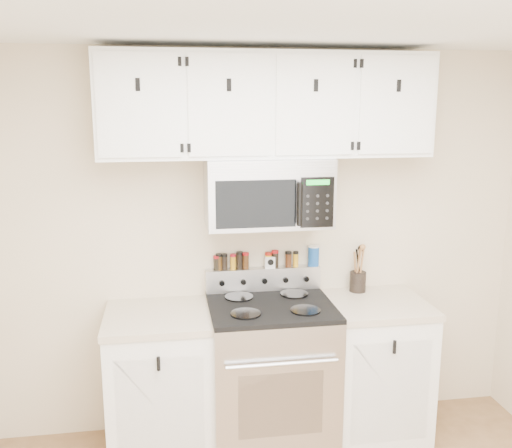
# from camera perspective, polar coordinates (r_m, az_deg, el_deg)

# --- Properties ---
(back_wall) EXTENTS (3.50, 0.01, 2.50)m
(back_wall) POSITION_cam_1_polar(r_m,az_deg,el_deg) (3.76, 0.64, -2.05)
(back_wall) COLOR beige
(back_wall) RESTS_ON floor
(range) EXTENTS (0.76, 0.65, 1.10)m
(range) POSITION_cam_1_polar(r_m,az_deg,el_deg) (3.73, 1.47, -14.70)
(range) COLOR #B7B7BA
(range) RESTS_ON floor
(base_cabinet_left) EXTENTS (0.64, 0.62, 0.92)m
(base_cabinet_left) POSITION_cam_1_polar(r_m,az_deg,el_deg) (3.71, -9.53, -15.47)
(base_cabinet_left) COLOR white
(base_cabinet_left) RESTS_ON floor
(base_cabinet_right) EXTENTS (0.64, 0.62, 0.92)m
(base_cabinet_right) POSITION_cam_1_polar(r_m,az_deg,el_deg) (3.93, 11.64, -13.88)
(base_cabinet_right) COLOR white
(base_cabinet_right) RESTS_ON floor
(microwave) EXTENTS (0.76, 0.44, 0.42)m
(microwave) POSITION_cam_1_polar(r_m,az_deg,el_deg) (3.50, 1.20, 3.24)
(microwave) COLOR #9E9EA3
(microwave) RESTS_ON back_wall
(upper_cabinets) EXTENTS (2.00, 0.35, 0.62)m
(upper_cabinets) POSITION_cam_1_polar(r_m,az_deg,el_deg) (3.48, 1.15, 11.80)
(upper_cabinets) COLOR white
(upper_cabinets) RESTS_ON back_wall
(utensil_crock) EXTENTS (0.11, 0.11, 0.31)m
(utensil_crock) POSITION_cam_1_polar(r_m,az_deg,el_deg) (3.90, 10.14, -5.53)
(utensil_crock) COLOR black
(utensil_crock) RESTS_ON base_cabinet_right
(kitchen_timer) EXTENTS (0.07, 0.06, 0.08)m
(kitchen_timer) POSITION_cam_1_polar(r_m,az_deg,el_deg) (3.76, 1.39, -3.80)
(kitchen_timer) COLOR silver
(kitchen_timer) RESTS_ON range
(salt_canister) EXTENTS (0.07, 0.07, 0.14)m
(salt_canister) POSITION_cam_1_polar(r_m,az_deg,el_deg) (3.81, 5.78, -3.16)
(salt_canister) COLOR #164A9A
(salt_canister) RESTS_ON range
(spice_jar_0) EXTENTS (0.05, 0.05, 0.10)m
(spice_jar_0) POSITION_cam_1_polar(r_m,az_deg,el_deg) (3.71, -3.93, -3.88)
(spice_jar_0) COLOR black
(spice_jar_0) RESTS_ON range
(spice_jar_1) EXTENTS (0.04, 0.04, 0.11)m
(spice_jar_1) POSITION_cam_1_polar(r_m,az_deg,el_deg) (3.71, -3.73, -3.79)
(spice_jar_1) COLOR #452C10
(spice_jar_1) RESTS_ON range
(spice_jar_2) EXTENTS (0.04, 0.04, 0.11)m
(spice_jar_2) POSITION_cam_1_polar(r_m,az_deg,el_deg) (3.71, -3.17, -3.78)
(spice_jar_2) COLOR black
(spice_jar_2) RESTS_ON range
(spice_jar_3) EXTENTS (0.04, 0.04, 0.10)m
(spice_jar_3) POSITION_cam_1_polar(r_m,az_deg,el_deg) (3.72, -2.31, -3.78)
(spice_jar_3) COLOR #C78C17
(spice_jar_3) RESTS_ON range
(spice_jar_4) EXTENTS (0.04, 0.04, 0.11)m
(spice_jar_4) POSITION_cam_1_polar(r_m,az_deg,el_deg) (3.72, -1.65, -3.65)
(spice_jar_4) COLOR black
(spice_jar_4) RESTS_ON range
(spice_jar_5) EXTENTS (0.04, 0.04, 0.11)m
(spice_jar_5) POSITION_cam_1_polar(r_m,az_deg,el_deg) (3.73, -1.04, -3.67)
(spice_jar_5) COLOR #442610
(spice_jar_5) RESTS_ON range
(spice_jar_6) EXTENTS (0.04, 0.04, 0.10)m
(spice_jar_6) POSITION_cam_1_polar(r_m,az_deg,el_deg) (3.75, 1.24, -3.62)
(spice_jar_6) COLOR gold
(spice_jar_6) RESTS_ON range
(spice_jar_7) EXTENTS (0.05, 0.05, 0.11)m
(spice_jar_7) POSITION_cam_1_polar(r_m,az_deg,el_deg) (3.76, 1.92, -3.50)
(spice_jar_7) COLOR black
(spice_jar_7) RESTS_ON range
(spice_jar_8) EXTENTS (0.04, 0.04, 0.10)m
(spice_jar_8) POSITION_cam_1_polar(r_m,az_deg,el_deg) (3.78, 3.25, -3.51)
(spice_jar_8) COLOR #432210
(spice_jar_8) RESTS_ON range
(spice_jar_9) EXTENTS (0.04, 0.04, 0.10)m
(spice_jar_9) POSITION_cam_1_polar(r_m,az_deg,el_deg) (3.79, 4.00, -3.49)
(spice_jar_9) COLOR gold
(spice_jar_9) RESTS_ON range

